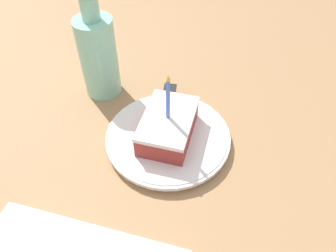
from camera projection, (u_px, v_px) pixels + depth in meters
ground_plane at (165, 138)px, 0.60m from camera, size 2.40×2.40×0.04m
plate at (168, 138)px, 0.56m from camera, size 0.21×0.21×0.02m
cake_slice at (168, 126)px, 0.53m from camera, size 0.08×0.12×0.13m
fork at (166, 112)px, 0.58m from camera, size 0.05×0.18×0.00m
bottle at (98, 55)px, 0.59m from camera, size 0.07×0.07×0.21m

